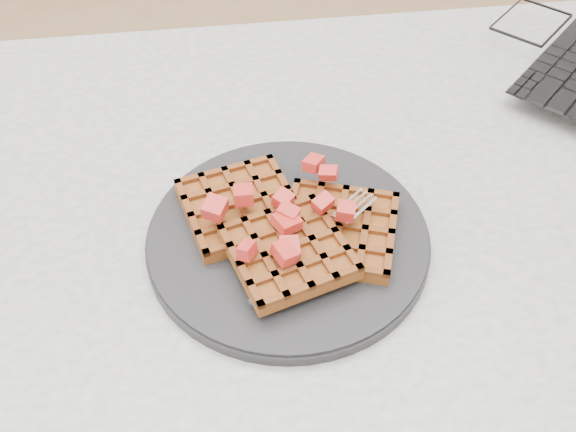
{
  "coord_description": "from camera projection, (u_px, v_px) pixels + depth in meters",
  "views": [
    {
      "loc": [
        -0.1,
        -0.47,
        1.25
      ],
      "look_at": [
        -0.04,
        -0.04,
        0.79
      ],
      "focal_mm": 40.0,
      "sensor_mm": 36.0,
      "label": 1
    }
  ],
  "objects": [
    {
      "name": "table",
      "position": [
        318.0,
        278.0,
        0.77
      ],
      "size": [
        1.2,
        0.8,
        0.75
      ],
      "color": "beige",
      "rests_on": "ground"
    },
    {
      "name": "strawberry_pile",
      "position": [
        288.0,
        206.0,
        0.62
      ],
      "size": [
        0.15,
        0.15,
        0.02
      ],
      "primitive_type": null,
      "color": "#A81615",
      "rests_on": "waffles"
    },
    {
      "name": "waffles",
      "position": [
        289.0,
        227.0,
        0.64
      ],
      "size": [
        0.23,
        0.21,
        0.03
      ],
      "color": "#934E1F",
      "rests_on": "plate"
    },
    {
      "name": "fork",
      "position": [
        323.0,
        247.0,
        0.63
      ],
      "size": [
        0.15,
        0.14,
        0.02
      ],
      "primitive_type": null,
      "rotation": [
        0.0,
        0.0,
        -0.86
      ],
      "color": "silver",
      "rests_on": "plate"
    },
    {
      "name": "plate",
      "position": [
        288.0,
        237.0,
        0.66
      ],
      "size": [
        0.29,
        0.29,
        0.02
      ],
      "primitive_type": "cylinder",
      "color": "black",
      "rests_on": "table"
    }
  ]
}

